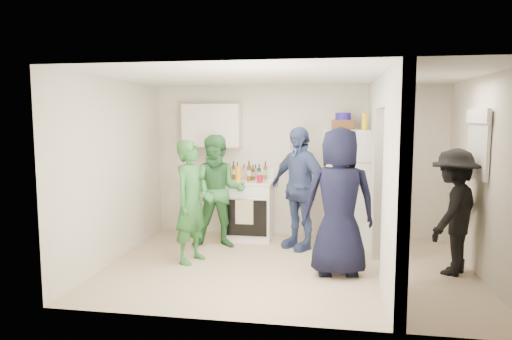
% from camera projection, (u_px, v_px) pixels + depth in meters
% --- Properties ---
extents(floor, '(4.80, 4.80, 0.00)m').
position_uv_depth(floor, '(287.00, 267.00, 6.06)').
color(floor, '#C5B38B').
rests_on(floor, ground).
extents(wall_back, '(4.80, 0.00, 4.80)m').
position_uv_depth(wall_back, '(297.00, 162.00, 7.58)').
color(wall_back, silver).
rests_on(wall_back, floor).
extents(wall_front, '(4.80, 0.00, 4.80)m').
position_uv_depth(wall_front, '(271.00, 196.00, 4.25)').
color(wall_front, silver).
rests_on(wall_front, floor).
extents(wall_left, '(0.00, 3.40, 3.40)m').
position_uv_depth(wall_left, '(115.00, 171.00, 6.30)').
color(wall_left, silver).
rests_on(wall_left, floor).
extents(wall_right, '(0.00, 3.40, 3.40)m').
position_uv_depth(wall_right, '(485.00, 178.00, 5.53)').
color(wall_right, silver).
rests_on(wall_right, floor).
extents(ceiling, '(4.80, 4.80, 0.00)m').
position_uv_depth(ceiling, '(289.00, 76.00, 5.77)').
color(ceiling, white).
rests_on(ceiling, wall_back).
extents(partition_pier_back, '(0.12, 1.20, 2.50)m').
position_uv_depth(partition_pier_back, '(375.00, 167.00, 6.80)').
color(partition_pier_back, silver).
rests_on(partition_pier_back, floor).
extents(partition_pier_front, '(0.12, 1.20, 2.50)m').
position_uv_depth(partition_pier_front, '(395.00, 189.00, 4.65)').
color(partition_pier_front, silver).
rests_on(partition_pier_front, floor).
extents(partition_header, '(0.12, 1.00, 0.40)m').
position_uv_depth(partition_header, '(386.00, 91.00, 5.60)').
color(partition_header, silver).
rests_on(partition_header, partition_pier_back).
extents(stove, '(0.81, 0.67, 0.96)m').
position_uv_depth(stove, '(248.00, 210.00, 7.47)').
color(stove, white).
rests_on(stove, floor).
extents(upper_cabinet, '(0.95, 0.34, 0.70)m').
position_uv_depth(upper_cabinet, '(212.00, 126.00, 7.56)').
color(upper_cabinet, silver).
rests_on(upper_cabinet, wall_back).
extents(fridge, '(0.74, 0.72, 1.80)m').
position_uv_depth(fridge, '(348.00, 187.00, 7.14)').
color(fridge, white).
rests_on(fridge, floor).
extents(wicker_basket, '(0.35, 0.25, 0.15)m').
position_uv_depth(wicker_basket, '(343.00, 125.00, 7.09)').
color(wicker_basket, brown).
rests_on(wicker_basket, fridge).
extents(blue_bowl, '(0.24, 0.24, 0.11)m').
position_uv_depth(blue_bowl, '(343.00, 116.00, 7.08)').
color(blue_bowl, '#221595').
rests_on(blue_bowl, wicker_basket).
extents(yellow_cup_stack_top, '(0.09, 0.09, 0.25)m').
position_uv_depth(yellow_cup_stack_top, '(365.00, 122.00, 6.89)').
color(yellow_cup_stack_top, yellow).
rests_on(yellow_cup_stack_top, fridge).
extents(wall_clock, '(0.22, 0.02, 0.22)m').
position_uv_depth(wall_clock, '(300.00, 135.00, 7.50)').
color(wall_clock, white).
rests_on(wall_clock, wall_back).
extents(spice_shelf, '(0.35, 0.08, 0.03)m').
position_uv_depth(spice_shelf, '(297.00, 156.00, 7.52)').
color(spice_shelf, olive).
rests_on(spice_shelf, wall_back).
extents(nook_window, '(0.03, 0.70, 0.80)m').
position_uv_depth(nook_window, '(480.00, 144.00, 5.69)').
color(nook_window, black).
rests_on(nook_window, wall_right).
extents(nook_window_frame, '(0.04, 0.76, 0.86)m').
position_uv_depth(nook_window_frame, '(478.00, 144.00, 5.69)').
color(nook_window_frame, white).
rests_on(nook_window_frame, wall_right).
extents(nook_valance, '(0.04, 0.82, 0.18)m').
position_uv_depth(nook_valance, '(478.00, 116.00, 5.65)').
color(nook_valance, white).
rests_on(nook_valance, wall_right).
extents(yellow_cup_stack_stove, '(0.09, 0.09, 0.25)m').
position_uv_depth(yellow_cup_stack_stove, '(238.00, 174.00, 7.20)').
color(yellow_cup_stack_stove, '#FFA515').
rests_on(yellow_cup_stack_stove, stove).
extents(red_cup, '(0.09, 0.09, 0.12)m').
position_uv_depth(red_cup, '(260.00, 179.00, 7.18)').
color(red_cup, '#B90C2A').
rests_on(red_cup, stove).
extents(person_green_left, '(0.58, 0.71, 1.68)m').
position_uv_depth(person_green_left, '(191.00, 201.00, 6.22)').
color(person_green_left, '#2B6C36').
rests_on(person_green_left, floor).
extents(person_green_center, '(0.94, 0.79, 1.72)m').
position_uv_depth(person_green_center, '(218.00, 192.00, 6.92)').
color(person_green_center, '#327334').
rests_on(person_green_center, floor).
extents(person_denim, '(1.13, 1.03, 1.85)m').
position_uv_depth(person_denim, '(299.00, 188.00, 6.87)').
color(person_denim, '#384B7B').
rests_on(person_denim, floor).
extents(person_navy, '(0.99, 0.72, 1.87)m').
position_uv_depth(person_navy, '(339.00, 202.00, 5.69)').
color(person_navy, black).
rests_on(person_navy, floor).
extents(person_nook, '(1.06, 1.19, 1.60)m').
position_uv_depth(person_nook, '(454.00, 212.00, 5.75)').
color(person_nook, black).
rests_on(person_nook, floor).
extents(bottle_a, '(0.06, 0.06, 0.30)m').
position_uv_depth(bottle_a, '(234.00, 170.00, 7.57)').
color(bottle_a, '#672F14').
rests_on(bottle_a, stove).
extents(bottle_b, '(0.06, 0.06, 0.31)m').
position_uv_depth(bottle_b, '(237.00, 172.00, 7.33)').
color(bottle_b, '#1A4E1E').
rests_on(bottle_b, stove).
extents(bottle_c, '(0.06, 0.06, 0.25)m').
position_uv_depth(bottle_c, '(244.00, 172.00, 7.55)').
color(bottle_c, '#9BA5A8').
rests_on(bottle_c, stove).
extents(bottle_d, '(0.07, 0.07, 0.33)m').
position_uv_depth(bottle_d, '(249.00, 171.00, 7.35)').
color(bottle_d, brown).
rests_on(bottle_d, stove).
extents(bottle_e, '(0.06, 0.06, 0.25)m').
position_uv_depth(bottle_e, '(256.00, 172.00, 7.57)').
color(bottle_e, '#9B9DAB').
rests_on(bottle_e, stove).
extents(bottle_f, '(0.06, 0.06, 0.28)m').
position_uv_depth(bottle_f, '(259.00, 172.00, 7.38)').
color(bottle_f, '#14371D').
rests_on(bottle_f, stove).
extents(bottle_g, '(0.06, 0.06, 0.31)m').
position_uv_depth(bottle_g, '(265.00, 171.00, 7.50)').
color(bottle_g, brown).
rests_on(bottle_g, stove).
extents(bottle_h, '(0.06, 0.06, 0.29)m').
position_uv_depth(bottle_h, '(229.00, 172.00, 7.34)').
color(bottle_h, silver).
rests_on(bottle_h, stove).
extents(bottle_i, '(0.07, 0.07, 0.25)m').
position_uv_depth(bottle_i, '(253.00, 173.00, 7.47)').
color(bottle_i, '#522C0E').
rests_on(bottle_i, stove).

